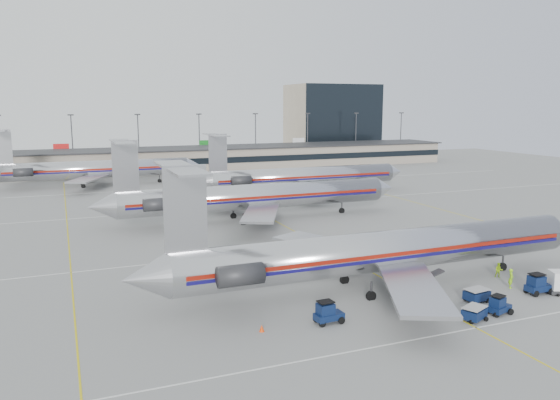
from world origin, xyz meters
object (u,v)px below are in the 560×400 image
jet_second_row (251,196)px  uld_container (559,282)px  tug_center (499,306)px  jet_foreground (377,251)px  belt_loader (419,290)px

jet_second_row → uld_container: (16.33, -42.66, -2.68)m
jet_second_row → tug_center: 45.34m
jet_foreground → uld_container: size_ratio=19.35×
jet_foreground → tug_center: size_ratio=21.13×
jet_second_row → tug_center: size_ratio=21.15×
jet_second_row → uld_container: bearing=-69.1°
uld_container → belt_loader: size_ratio=0.57×
jet_foreground → uld_container: bearing=-26.5°
jet_foreground → tug_center: jet_foreground is taller
uld_container → belt_loader: belt_loader is taller
uld_container → jet_second_row: bearing=133.5°
uld_container → jet_foreground: bearing=176.1°
jet_foreground → uld_container: 17.44m
tug_center → belt_loader: size_ratio=0.52×
jet_foreground → tug_center: 11.88m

